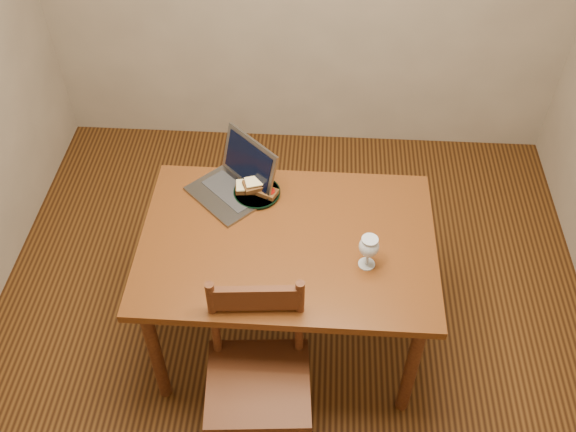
# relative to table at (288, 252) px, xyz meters

# --- Properties ---
(floor) EXTENTS (3.20, 3.20, 0.02)m
(floor) POSITION_rel_table_xyz_m (0.01, 0.03, -0.66)
(floor) COLOR black
(floor) RESTS_ON ground
(table) EXTENTS (1.30, 0.90, 0.74)m
(table) POSITION_rel_table_xyz_m (0.00, 0.00, 0.00)
(table) COLOR #45230B
(table) RESTS_ON floor
(chair) EXTENTS (0.46, 0.44, 0.46)m
(chair) POSITION_rel_table_xyz_m (-0.09, -0.52, -0.16)
(chair) COLOR #37170B
(chair) RESTS_ON floor
(plate) EXTENTS (0.22, 0.22, 0.02)m
(plate) POSITION_rel_table_xyz_m (-0.16, 0.27, 0.10)
(plate) COLOR black
(plate) RESTS_ON table
(sandwich_cheese) EXTENTS (0.13, 0.08, 0.04)m
(sandwich_cheese) POSITION_rel_table_xyz_m (-0.20, 0.28, 0.12)
(sandwich_cheese) COLOR #381E0C
(sandwich_cheese) RESTS_ON plate
(sandwich_tomato) EXTENTS (0.13, 0.11, 0.03)m
(sandwich_tomato) POSITION_rel_table_xyz_m (-0.12, 0.26, 0.12)
(sandwich_tomato) COLOR #381E0C
(sandwich_tomato) RESTS_ON plate
(sandwich_top) EXTENTS (0.14, 0.11, 0.04)m
(sandwich_top) POSITION_rel_table_xyz_m (-0.16, 0.28, 0.15)
(sandwich_top) COLOR #381E0C
(sandwich_top) RESTS_ON plate
(milk_glass) EXTENTS (0.09, 0.09, 0.17)m
(milk_glass) POSITION_rel_table_xyz_m (0.34, -0.12, 0.17)
(milk_glass) COLOR white
(milk_glass) RESTS_ON table
(laptop) EXTENTS (0.46, 0.46, 0.24)m
(laptop) POSITION_rel_table_xyz_m (-0.26, 0.30, 0.15)
(laptop) COLOR slate
(laptop) RESTS_ON table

